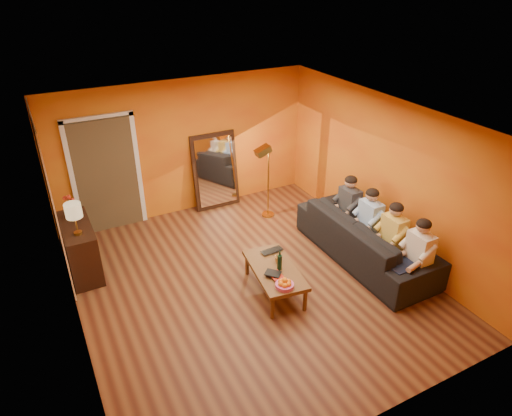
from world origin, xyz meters
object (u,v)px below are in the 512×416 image
person_far_left (419,255)px  coffee_table (274,280)px  table_lamp (75,219)px  wine_bottle (280,260)px  floor_lamp (268,182)px  person_mid_left (393,238)px  vase (72,212)px  sofa (366,238)px  mirror_frame (215,171)px  tumbler (278,259)px  person_far_right (349,208)px  laptop (274,252)px  person_mid_right (369,222)px  dog (373,262)px  sideboard (80,248)px

person_far_left → coffee_table: bearing=154.1°
table_lamp → wine_bottle: 3.05m
floor_lamp → person_mid_left: (0.86, -2.47, -0.11)m
wine_bottle → vase: (-2.52, 2.19, 0.38)m
sofa → mirror_frame: bearing=26.6°
person_far_left → tumbler: size_ratio=11.34×
mirror_frame → tumbler: mirror_frame is taller
table_lamp → person_mid_left: table_lamp is taller
person_mid_left → mirror_frame: bearing=115.3°
person_far_right → laptop: size_ratio=3.47×
person_mid_right → wine_bottle: size_ratio=3.94×
mirror_frame → person_mid_right: size_ratio=1.25×
person_far_left → floor_lamp: bearing=106.0°
person_mid_left → person_mid_right: 0.55m
dog → tumbler: bearing=156.5°
mirror_frame → person_far_right: bearing=-54.9°
person_far_left → tumbler: bearing=149.6°
person_mid_right → coffee_table: bearing=-174.8°
coffee_table → laptop: (0.18, 0.35, 0.22)m
floor_lamp → wine_bottle: (-0.99, -2.14, -0.14)m
coffee_table → person_far_left: bearing=-18.0°
dog → vase: size_ratio=3.46×
coffee_table → tumbler: bearing=53.0°
person_mid_right → tumbler: bearing=-178.3°
person_far_right → tumbler: 1.89m
person_far_left → person_mid_left: size_ratio=1.00×
person_far_right → wine_bottle: 2.01m
wine_bottle → person_far_right: bearing=22.7°
sideboard → dog: sideboard is taller
person_far_right → person_far_left: bearing=-90.0°
person_mid_left → person_mid_right: size_ratio=1.00×
floor_lamp → vase: bearing=178.8°
table_lamp → coffee_table: size_ratio=0.42×
dog → person_far_left: person_far_left is taller
sideboard → vase: 0.58m
person_far_left → table_lamp: bearing=150.1°
tumbler → vase: vase is taller
vase → mirror_frame: bearing=16.6°
sideboard → wine_bottle: bearing=-37.6°
dog → floor_lamp: bearing=99.7°
sideboard → person_mid_right: (4.37, -1.71, 0.18)m
person_far_left → vase: 5.35m
coffee_table → person_far_left: 2.16m
dog → person_mid_right: 0.83m
coffee_table → floor_lamp: 2.39m
dog → tumbler: dog is taller
person_mid_left → tumbler: bearing=164.5°
table_lamp → person_far_left: size_ratio=0.42×
sofa → wine_bottle: 1.74m
floor_lamp → person_mid_right: size_ratio=1.18×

